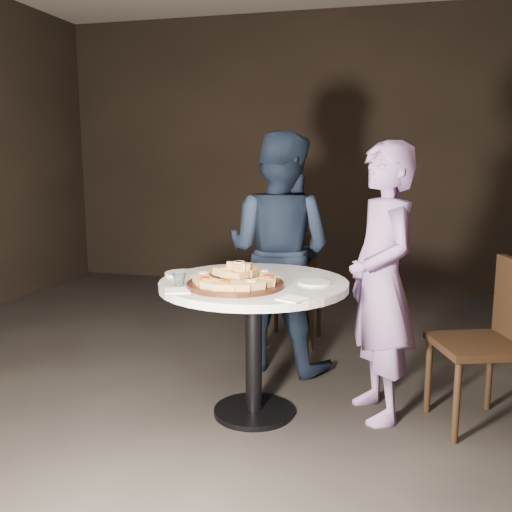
# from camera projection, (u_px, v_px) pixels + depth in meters

# --- Properties ---
(floor) EXTENTS (7.00, 7.00, 0.00)m
(floor) POSITION_uv_depth(u_px,v_px,m) (235.00, 421.00, 3.19)
(floor) COLOR black
(floor) RESTS_ON ground
(table) EXTENTS (1.05, 1.05, 0.78)m
(table) POSITION_uv_depth(u_px,v_px,m) (254.00, 306.00, 3.17)
(table) COLOR black
(table) RESTS_ON ground
(serving_board) EXTENTS (0.63, 0.63, 0.02)m
(serving_board) POSITION_uv_depth(u_px,v_px,m) (235.00, 284.00, 3.01)
(serving_board) COLOR black
(serving_board) RESTS_ON table
(focaccia_pile) EXTENTS (0.46, 0.45, 0.12)m
(focaccia_pile) POSITION_uv_depth(u_px,v_px,m) (236.00, 276.00, 3.00)
(focaccia_pile) COLOR #B28145
(focaccia_pile) RESTS_ON serving_board
(plate_left) EXTENTS (0.27, 0.27, 0.01)m
(plate_left) POSITION_uv_depth(u_px,v_px,m) (183.00, 273.00, 3.31)
(plate_left) COLOR white
(plate_left) RESTS_ON table
(plate_right) EXTENTS (0.23, 0.23, 0.01)m
(plate_right) POSITION_uv_depth(u_px,v_px,m) (314.00, 283.00, 3.08)
(plate_right) COLOR white
(plate_right) RESTS_ON table
(water_glass) EXTENTS (0.07, 0.07, 0.07)m
(water_glass) POSITION_uv_depth(u_px,v_px,m) (179.00, 279.00, 3.02)
(water_glass) COLOR silver
(water_glass) RESTS_ON table
(napkin_near) EXTENTS (0.17, 0.17, 0.01)m
(napkin_near) POSITION_uv_depth(u_px,v_px,m) (177.00, 291.00, 2.90)
(napkin_near) COLOR white
(napkin_near) RESTS_ON table
(napkin_far) EXTENTS (0.16, 0.16, 0.01)m
(napkin_far) POSITION_uv_depth(u_px,v_px,m) (293.00, 299.00, 2.73)
(napkin_far) COLOR white
(napkin_far) RESTS_ON table
(chair_far) EXTENTS (0.43, 0.45, 0.90)m
(chair_far) POSITION_uv_depth(u_px,v_px,m) (291.00, 280.00, 4.39)
(chair_far) COLOR black
(chair_far) RESTS_ON ground
(chair_right) EXTENTS (0.57, 0.56, 0.92)m
(chair_right) POSITION_uv_depth(u_px,v_px,m) (495.00, 332.00, 3.07)
(chair_right) COLOR black
(chair_right) RESTS_ON ground
(diner_navy) EXTENTS (0.91, 0.79, 1.63)m
(diner_navy) POSITION_uv_depth(u_px,v_px,m) (279.00, 252.00, 3.91)
(diner_navy) COLOR #141D31
(diner_navy) RESTS_ON ground
(diner_teal) EXTENTS (0.57, 0.67, 1.55)m
(diner_teal) POSITION_uv_depth(u_px,v_px,m) (381.00, 283.00, 3.14)
(diner_teal) COLOR #8167A2
(diner_teal) RESTS_ON ground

